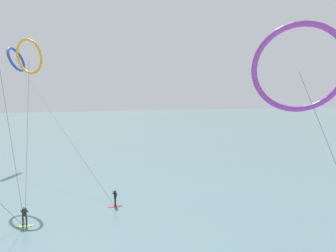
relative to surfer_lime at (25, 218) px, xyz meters
The scene contains 6 objects.
sea_water 79.60m from the surfer_lime, 82.64° to the left, with size 400.00×200.00×0.08m, color slate.
surfer_lime is the anchor object (origin of this frame).
surfer_crimson 7.99m from the surfer_lime, 15.80° to the left, with size 1.40×0.66×1.70m.
kite_amber 17.25m from the surfer_lime, 89.92° to the left, with size 3.35×11.85×16.67m.
kite_cobalt 31.73m from the surfer_lime, 96.75° to the left, with size 12.66×27.72×18.14m.
kite_violet 23.19m from the surfer_lime, 35.45° to the right, with size 5.80×12.40×14.88m.
Camera 1 is at (-7.13, 0.98, 10.72)m, focal length 33.63 mm.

